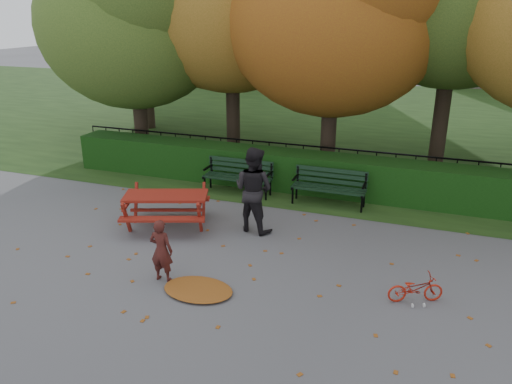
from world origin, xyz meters
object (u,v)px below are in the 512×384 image
(bicycle, at_px, (415,288))
(tree_a, at_px, (137,10))
(child, at_px, (161,250))
(adult, at_px, (254,190))
(bench_left, at_px, (239,174))
(bench_right, at_px, (329,184))
(picnic_table, at_px, (166,202))

(bicycle, bearing_deg, tree_a, 32.90)
(bicycle, bearing_deg, child, 77.24)
(child, xyz_separation_m, adult, (0.78, 2.57, 0.35))
(tree_a, bearing_deg, bicycle, -33.64)
(bench_left, bearing_deg, child, -85.17)
(tree_a, bearing_deg, bench_right, -16.61)
(bench_left, relative_size, picnic_table, 0.83)
(adult, bearing_deg, picnic_table, 28.87)
(child, relative_size, adult, 0.62)
(tree_a, xyz_separation_m, bicycle, (8.56, -5.69, -4.28))
(tree_a, distance_m, bench_right, 7.69)
(tree_a, xyz_separation_m, bench_left, (3.89, -1.88, -4.00))
(picnic_table, bearing_deg, tree_a, 105.76)
(bench_left, bearing_deg, bench_right, 0.00)
(adult, bearing_deg, child, 86.67)
(bench_left, xyz_separation_m, bicycle, (4.67, -3.82, -0.28))
(bench_right, relative_size, child, 1.54)
(bench_left, distance_m, adult, 2.40)
(tree_a, relative_size, picnic_table, 3.44)
(bench_right, xyz_separation_m, picnic_table, (-3.08, -2.56, 0.08))
(bicycle, bearing_deg, picnic_table, 53.33)
(bench_right, height_order, picnic_table, bench_right)
(tree_a, relative_size, child, 6.41)
(bench_left, distance_m, child, 4.64)
(adult, bearing_deg, bench_left, -46.74)
(bench_left, height_order, picnic_table, bench_left)
(picnic_table, height_order, adult, adult)
(bench_right, distance_m, adult, 2.43)
(bench_left, bearing_deg, tree_a, 154.24)
(picnic_table, xyz_separation_m, bicycle, (5.35, -1.26, -0.35))
(tree_a, bearing_deg, picnic_table, -54.17)
(bench_left, distance_m, bicycle, 6.04)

